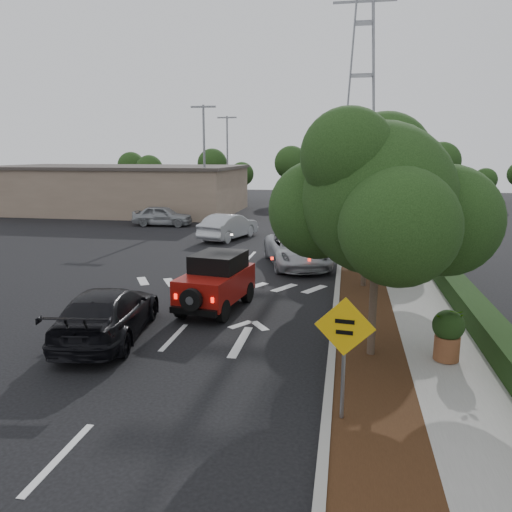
% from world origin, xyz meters
% --- Properties ---
extents(ground, '(120.00, 120.00, 0.00)m').
position_xyz_m(ground, '(0.00, 0.00, 0.00)').
color(ground, black).
rests_on(ground, ground).
extents(curb, '(0.20, 70.00, 0.15)m').
position_xyz_m(curb, '(4.60, 12.00, 0.07)').
color(curb, '#9E9B93').
rests_on(curb, ground).
extents(planting_strip, '(1.80, 70.00, 0.12)m').
position_xyz_m(planting_strip, '(5.60, 12.00, 0.06)').
color(planting_strip, black).
rests_on(planting_strip, ground).
extents(sidewalk, '(2.00, 70.00, 0.12)m').
position_xyz_m(sidewalk, '(7.50, 12.00, 0.06)').
color(sidewalk, gray).
rests_on(sidewalk, ground).
extents(hedge, '(0.80, 70.00, 0.80)m').
position_xyz_m(hedge, '(8.90, 12.00, 0.40)').
color(hedge, black).
rests_on(hedge, ground).
extents(commercial_building, '(22.00, 12.00, 4.00)m').
position_xyz_m(commercial_building, '(-16.00, 30.00, 2.00)').
color(commercial_building, '#7D6956').
rests_on(commercial_building, ground).
extents(transmission_tower, '(7.00, 4.00, 28.00)m').
position_xyz_m(transmission_tower, '(6.00, 48.00, 0.00)').
color(transmission_tower, slate).
rests_on(transmission_tower, ground).
extents(street_tree_near, '(3.80, 3.80, 5.92)m').
position_xyz_m(street_tree_near, '(5.60, -0.50, 0.00)').
color(street_tree_near, black).
rests_on(street_tree_near, ground).
extents(street_tree_mid, '(3.20, 3.20, 5.32)m').
position_xyz_m(street_tree_mid, '(5.60, 6.50, 0.00)').
color(street_tree_mid, black).
rests_on(street_tree_mid, ground).
extents(street_tree_far, '(3.40, 3.40, 5.62)m').
position_xyz_m(street_tree_far, '(5.60, 13.00, 0.00)').
color(street_tree_far, black).
rests_on(street_tree_far, ground).
extents(light_pole_a, '(2.00, 0.22, 9.00)m').
position_xyz_m(light_pole_a, '(-6.50, 26.00, 0.00)').
color(light_pole_a, slate).
rests_on(light_pole_a, ground).
extents(light_pole_b, '(2.00, 0.22, 9.00)m').
position_xyz_m(light_pole_b, '(-7.50, 38.00, 0.00)').
color(light_pole_b, slate).
rests_on(light_pole_b, ground).
extents(red_jeep, '(2.15, 3.90, 1.93)m').
position_xyz_m(red_jeep, '(0.56, 2.99, 0.98)').
color(red_jeep, black).
rests_on(red_jeep, ground).
extents(silver_suv_ahead, '(4.05, 6.05, 1.54)m').
position_xyz_m(silver_suv_ahead, '(2.56, 10.18, 0.77)').
color(silver_suv_ahead, '#A9ACB1').
rests_on(silver_suv_ahead, ground).
extents(black_suv_oncoming, '(2.80, 5.35, 1.48)m').
position_xyz_m(black_suv_oncoming, '(-1.86, -0.35, 0.74)').
color(black_suv_oncoming, black).
rests_on(black_suv_oncoming, ground).
extents(silver_sedan_oncoming, '(3.04, 5.11, 1.59)m').
position_xyz_m(silver_sedan_oncoming, '(-2.38, 16.91, 0.79)').
color(silver_sedan_oncoming, '#AEB1B6').
rests_on(silver_sedan_oncoming, ground).
extents(parked_suv, '(4.45, 1.92, 1.50)m').
position_xyz_m(parked_suv, '(-8.58, 21.78, 0.75)').
color(parked_suv, '#93969A').
rests_on(parked_suv, ground).
extents(speed_hump_sign, '(1.17, 0.16, 2.49)m').
position_xyz_m(speed_hump_sign, '(4.89, -3.95, 1.73)').
color(speed_hump_sign, slate).
rests_on(speed_hump_sign, ground).
extents(terracotta_planter, '(0.79, 0.79, 1.38)m').
position_xyz_m(terracotta_planter, '(7.47, -0.59, 0.93)').
color(terracotta_planter, brown).
rests_on(terracotta_planter, ground).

